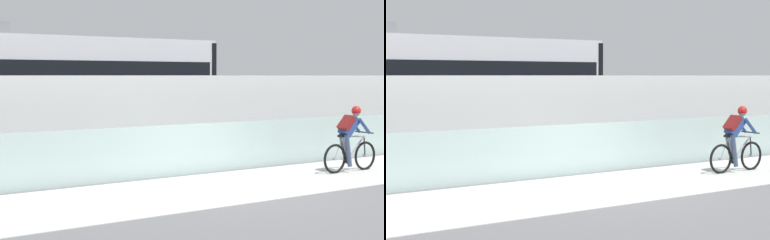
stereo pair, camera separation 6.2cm
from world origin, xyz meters
The scene contains 8 objects.
ground_plane centered at (0.00, 0.00, 0.00)m, with size 200.00×200.00×0.00m, color slate.
bike_path_deck centered at (0.00, 0.00, 0.01)m, with size 32.00×3.20×0.01m, color silver.
glass_parapet centered at (0.00, 1.85, 0.60)m, with size 32.00×0.05×1.20m, color #ADC6C1.
concrete_barrier_wall centered at (0.00, 3.65, 1.18)m, with size 32.00×0.36×2.35m, color silver.
tram_rail_near centered at (0.00, 6.13, 0.00)m, with size 32.00×0.08×0.01m, color #595654.
tram_rail_far centered at (0.00, 7.57, 0.00)m, with size 32.00×0.08×0.01m, color #595654.
tram centered at (-1.90, 6.85, 1.89)m, with size 11.06×2.54×3.81m.
cyclist_on_bike centered at (3.71, 0.00, 0.80)m, with size 1.77×0.58×1.61m.
Camera 2 is at (-7.47, -10.40, 2.35)m, focal length 57.20 mm.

